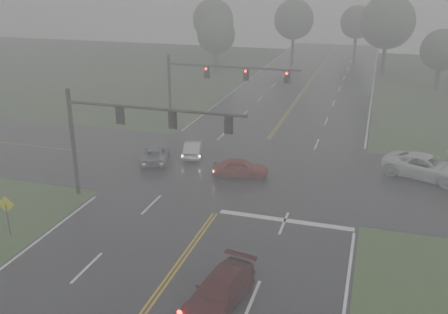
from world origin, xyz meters
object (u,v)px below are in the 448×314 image
(sedan_red, at_px, (240,177))
(pickup_white, at_px, (425,178))
(sedan_silver, at_px, (193,156))
(signal_gantry_far, at_px, (208,80))
(sedan_maroon, at_px, (220,303))
(car_grey, at_px, (156,161))
(signal_gantry_near, at_px, (121,127))

(sedan_red, relative_size, pickup_white, 0.67)
(sedan_silver, distance_m, signal_gantry_far, 8.86)
(sedan_maroon, xyz_separation_m, car_grey, (-10.81, 16.53, 0.00))
(pickup_white, relative_size, signal_gantry_near, 0.51)
(sedan_silver, bearing_deg, signal_gantry_near, 67.66)
(car_grey, distance_m, pickup_white, 21.21)
(sedan_red, bearing_deg, sedan_silver, 42.48)
(sedan_maroon, distance_m, signal_gantry_near, 14.17)
(sedan_silver, relative_size, car_grey, 0.86)
(sedan_silver, bearing_deg, sedan_red, 132.30)
(sedan_red, distance_m, pickup_white, 14.02)
(sedan_maroon, xyz_separation_m, signal_gantry_near, (-9.59, 9.01, 5.24))
(pickup_white, bearing_deg, signal_gantry_far, 91.34)
(pickup_white, xyz_separation_m, signal_gantry_far, (-19.56, 6.54, 5.12))
(sedan_maroon, height_order, signal_gantry_far, signal_gantry_far)
(signal_gantry_near, bearing_deg, sedan_silver, 82.14)
(car_grey, xyz_separation_m, signal_gantry_near, (1.22, -7.52, 5.24))
(car_grey, bearing_deg, sedan_red, 152.18)
(pickup_white, bearing_deg, sedan_red, 126.04)
(signal_gantry_near, relative_size, signal_gantry_far, 0.95)
(car_grey, bearing_deg, sedan_maroon, 104.42)
(sedan_silver, relative_size, pickup_white, 0.62)
(signal_gantry_far, bearing_deg, sedan_maroon, -70.10)
(sedan_maroon, relative_size, signal_gantry_near, 0.40)
(sedan_red, bearing_deg, signal_gantry_near, 120.44)
(signal_gantry_near, bearing_deg, sedan_red, 44.75)
(sedan_silver, distance_m, pickup_white, 18.51)
(signal_gantry_near, xyz_separation_m, signal_gantry_far, (0.26, 16.76, -0.12))
(sedan_maroon, distance_m, sedan_silver, 20.37)
(sedan_silver, height_order, signal_gantry_far, signal_gantry_far)
(sedan_maroon, height_order, signal_gantry_near, signal_gantry_near)
(sedan_maroon, relative_size, pickup_white, 0.79)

